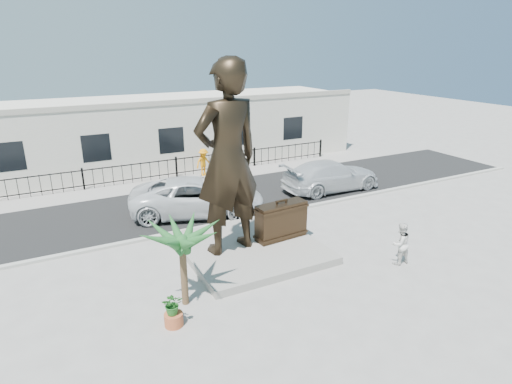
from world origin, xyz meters
The scene contains 16 objects.
ground centered at (0.00, 0.00, 0.00)m, with size 100.00×100.00×0.00m, color #9E9991.
street centered at (0.00, 8.00, 0.01)m, with size 40.00×7.00×0.01m, color black.
curb centered at (0.00, 4.50, 0.06)m, with size 40.00×0.25×0.12m, color #A5A399.
far_sidewalk centered at (0.00, 12.00, 0.01)m, with size 40.00×2.50×0.02m, color #9E9991.
plinth centered at (-0.50, 1.50, 0.15)m, with size 5.20×5.20×0.30m, color gray.
fence centered at (0.00, 12.80, 0.60)m, with size 22.00×0.10×1.20m, color black.
building centered at (0.00, 17.00, 2.20)m, with size 28.00×7.00×4.40m, color silver.
statue centered at (-1.41, 1.56, 3.93)m, with size 2.65×1.74×7.26m, color black.
suitcase centered at (0.90, 1.49, 1.06)m, with size 2.16×0.69×1.52m, color #302114.
tourist centered at (4.04, -1.99, 0.83)m, with size 0.80×0.63×1.65m, color silver.
car_white centered at (-0.96, 6.32, 0.90)m, with size 2.96×6.42×1.78m, color silver.
car_silver centered at (7.06, 6.28, 0.86)m, with size 2.37×5.82×1.69m, color silver.
worker centered at (1.62, 12.24, 0.88)m, with size 1.12×0.64×1.73m, color orange.
palm_tree centered at (-4.03, -0.81, 0.00)m, with size 1.80×1.80×3.20m, color #1D5021, non-canonical shape.
planter centered at (-4.70, -1.74, 0.20)m, with size 0.56×0.56×0.40m, color #AA512D.
shrub centered at (-4.70, -1.74, 0.74)m, with size 0.61×0.53×0.67m, color #205B1D.
Camera 1 is at (-7.49, -12.38, 7.91)m, focal length 30.00 mm.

